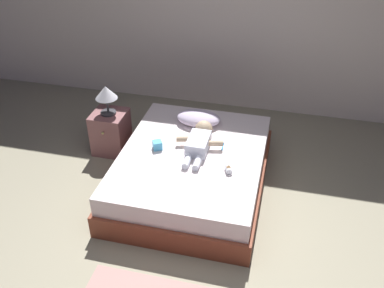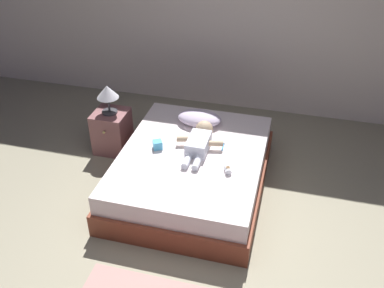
{
  "view_description": "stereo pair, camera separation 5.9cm",
  "coord_description": "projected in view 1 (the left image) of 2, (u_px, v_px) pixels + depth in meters",
  "views": [
    {
      "loc": [
        0.54,
        -2.16,
        2.83
      ],
      "look_at": [
        -0.27,
        1.15,
        0.53
      ],
      "focal_mm": 40.42,
      "sensor_mm": 36.0,
      "label": 1
    },
    {
      "loc": [
        0.59,
        -2.15,
        2.83
      ],
      "look_at": [
        -0.27,
        1.15,
        0.53
      ],
      "focal_mm": 40.42,
      "sensor_mm": 36.0,
      "label": 2
    }
  ],
  "objects": [
    {
      "name": "baby_bottle",
      "position": [
        228.0,
        169.0,
        3.9
      ],
      "size": [
        0.09,
        0.1,
        0.08
      ],
      "color": "white",
      "rests_on": "bed"
    },
    {
      "name": "baby",
      "position": [
        200.0,
        140.0,
        4.22
      ],
      "size": [
        0.47,
        0.67,
        0.18
      ],
      "color": "silver",
      "rests_on": "bed"
    },
    {
      "name": "bed",
      "position": [
        192.0,
        170.0,
        4.3
      ],
      "size": [
        1.41,
        1.8,
        0.43
      ],
      "color": "brown",
      "rests_on": "ground_plane"
    },
    {
      "name": "wall_behind_bed",
      "position": [
        251.0,
        12.0,
        5.14
      ],
      "size": [
        8.0,
        0.12,
        2.51
      ],
      "primitive_type": "cube",
      "color": "silver",
      "rests_on": "ground_plane"
    },
    {
      "name": "nightstand",
      "position": [
        111.0,
        132.0,
        4.83
      ],
      "size": [
        0.36,
        0.39,
        0.48
      ],
      "color": "#835152",
      "rests_on": "ground_plane"
    },
    {
      "name": "toy_block",
      "position": [
        157.0,
        145.0,
        4.2
      ],
      "size": [
        0.12,
        0.12,
        0.09
      ],
      "color": "#4CAFE1",
      "rests_on": "bed"
    },
    {
      "name": "lamp",
      "position": [
        106.0,
        94.0,
        4.56
      ],
      "size": [
        0.23,
        0.23,
        0.32
      ],
      "color": "#333338",
      "rests_on": "nightstand"
    },
    {
      "name": "ground_plane",
      "position": [
        191.0,
        282.0,
        3.43
      ],
      "size": [
        8.0,
        8.0,
        0.0
      ],
      "primitive_type": "plane",
      "color": "gray"
    },
    {
      "name": "toothbrush",
      "position": [
        223.0,
        146.0,
        4.26
      ],
      "size": [
        0.02,
        0.13,
        0.02
      ],
      "color": "#2691DC",
      "rests_on": "bed"
    },
    {
      "name": "pillow",
      "position": [
        199.0,
        118.0,
        4.58
      ],
      "size": [
        0.46,
        0.3,
        0.14
      ],
      "color": "silver",
      "rests_on": "bed"
    }
  ]
}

